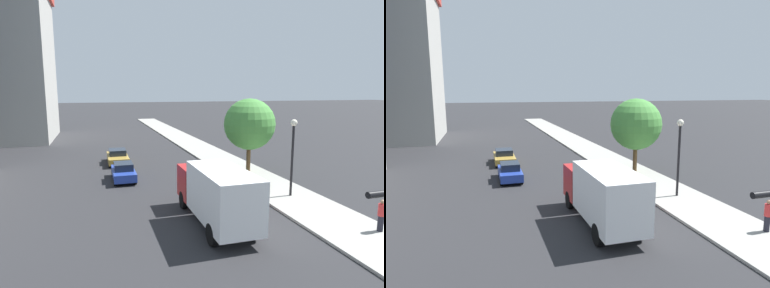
% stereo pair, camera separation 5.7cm
% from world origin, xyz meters
% --- Properties ---
extents(sidewalk, '(4.13, 120.00, 0.15)m').
position_xyz_m(sidewalk, '(8.26, 20.00, 0.07)').
color(sidewalk, '#9E9B93').
rests_on(sidewalk, ground).
extents(street_lamp, '(0.44, 0.44, 5.12)m').
position_xyz_m(street_lamp, '(8.34, 17.35, 3.56)').
color(street_lamp, black).
rests_on(street_lamp, sidewalk).
extents(street_tree, '(4.39, 4.39, 6.30)m').
position_xyz_m(street_tree, '(8.64, 24.29, 4.25)').
color(street_tree, brown).
rests_on(street_tree, sidewalk).
extents(car_blue, '(1.73, 4.01, 1.44)m').
position_xyz_m(car_blue, '(-2.01, 24.92, 0.71)').
color(car_blue, '#233D9E').
rests_on(car_blue, ground).
extents(car_gold, '(1.91, 4.63, 1.38)m').
position_xyz_m(car_gold, '(-2.01, 31.38, 0.68)').
color(car_gold, '#AD8938').
rests_on(car_gold, ground).
extents(box_truck, '(2.33, 7.38, 3.21)m').
position_xyz_m(box_truck, '(1.94, 14.60, 1.80)').
color(box_truck, '#B21E1E').
rests_on(box_truck, ground).
extents(pedestrian_red_shirt, '(0.34, 0.34, 1.63)m').
position_xyz_m(pedestrian_red_shirt, '(9.41, 11.14, 0.98)').
color(pedestrian_red_shirt, black).
rests_on(pedestrian_red_shirt, sidewalk).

